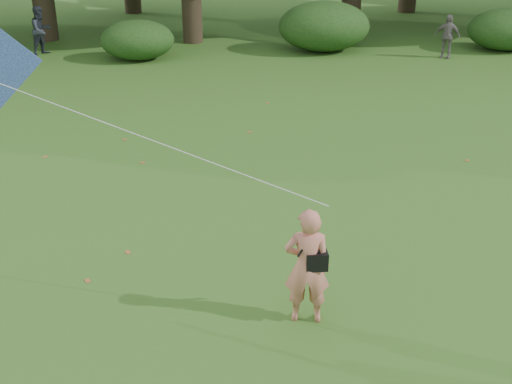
{
  "coord_description": "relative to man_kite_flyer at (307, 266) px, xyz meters",
  "views": [
    {
      "loc": [
        -1.91,
        -6.55,
        5.49
      ],
      "look_at": [
        -1.1,
        2.0,
        1.5
      ],
      "focal_mm": 45.0,
      "sensor_mm": 36.0,
      "label": 1
    }
  ],
  "objects": [
    {
      "name": "ground",
      "position": [
        0.5,
        -0.88,
        -0.87
      ],
      "size": [
        100.0,
        100.0,
        0.0
      ],
      "primitive_type": "plane",
      "color": "#265114",
      "rests_on": "ground"
    },
    {
      "name": "man_kite_flyer",
      "position": [
        0.0,
        0.0,
        0.0
      ],
      "size": [
        0.69,
        0.5,
        1.74
      ],
      "primitive_type": "imported",
      "rotation": [
        0.0,
        0.0,
        3.0
      ],
      "color": "#D27863",
      "rests_on": "ground"
    },
    {
      "name": "bystander_left",
      "position": [
        -7.12,
        17.43,
        0.02
      ],
      "size": [
        1.07,
        1.1,
        1.79
      ],
      "primitive_type": "imported",
      "rotation": [
        0.0,
        0.0,
        0.91
      ],
      "color": "#282C36",
      "rests_on": "ground"
    },
    {
      "name": "bystander_right",
      "position": [
        7.78,
        15.46,
        -0.09
      ],
      "size": [
        0.99,
        0.77,
        1.57
      ],
      "primitive_type": "imported",
      "rotation": [
        0.0,
        0.0,
        -0.48
      ],
      "color": "slate",
      "rests_on": "ground"
    },
    {
      "name": "crossbody_bag",
      "position": [
        0.12,
        -0.03,
        0.11
      ],
      "size": [
        0.43,
        0.2,
        0.7
      ],
      "color": "black",
      "rests_on": "ground"
    },
    {
      "name": "shrub_band",
      "position": [
        -0.22,
        16.73,
        -0.02
      ],
      "size": [
        39.15,
        3.22,
        1.88
      ],
      "color": "#264919",
      "rests_on": "ground"
    },
    {
      "name": "fallen_leaves",
      "position": [
        -1.19,
        4.86,
        -0.87
      ],
      "size": [
        10.63,
        11.61,
        0.01
      ],
      "color": "#975A29",
      "rests_on": "ground"
    }
  ]
}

